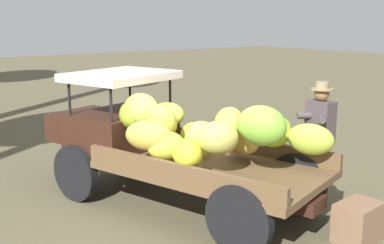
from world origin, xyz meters
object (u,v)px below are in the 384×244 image
farmer (319,132)px  loose_banana_bunch (287,161)px  truck (168,139)px  wooden_crate (358,222)px

farmer → loose_banana_bunch: size_ratio=3.13×
truck → loose_banana_bunch: (-0.02, -2.48, -0.76)m
wooden_crate → loose_banana_bunch: bearing=-28.2°
farmer → wooden_crate: (-1.30, 0.78, -0.76)m
farmer → loose_banana_bunch: 1.42m
loose_banana_bunch → truck: bearing=89.6°
truck → wooden_crate: size_ratio=8.17×
farmer → wooden_crate: farmer is taller
truck → loose_banana_bunch: bearing=-108.6°
wooden_crate → farmer: bearing=-31.0°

